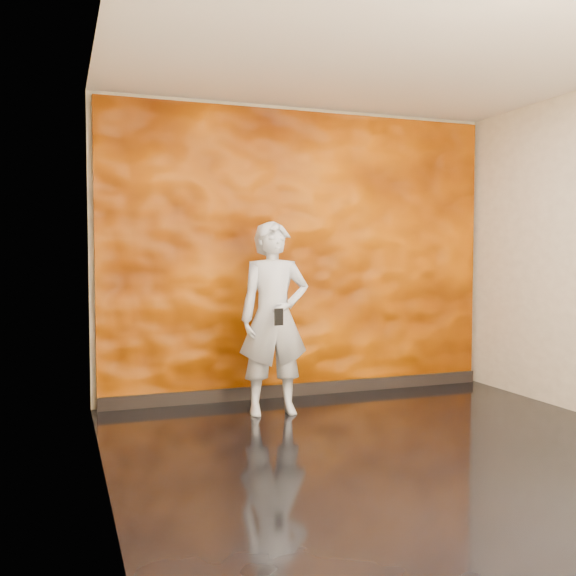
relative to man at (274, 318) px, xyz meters
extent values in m
cube|color=black|center=(0.50, -1.34, -0.84)|extent=(4.00, 4.00, 0.01)
cube|color=#B3A68C|center=(0.50, 0.66, 0.57)|extent=(4.00, 0.02, 2.80)
cube|color=#B3A68C|center=(-1.50, -1.34, 0.57)|extent=(0.02, 4.00, 2.80)
cube|color=white|center=(0.50, -1.34, 1.97)|extent=(4.00, 4.00, 0.01)
cube|color=#D86200|center=(0.50, 0.62, 0.55)|extent=(3.90, 0.06, 2.75)
cube|color=black|center=(0.50, 0.58, -0.77)|extent=(3.90, 0.04, 0.12)
imported|color=#999FA9|center=(0.00, 0.00, 0.00)|extent=(0.64, 0.46, 1.66)
cube|color=black|center=(-0.04, -0.24, 0.03)|extent=(0.08, 0.03, 0.14)
camera|label=1|loc=(-1.75, -5.22, 0.55)|focal=40.00mm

